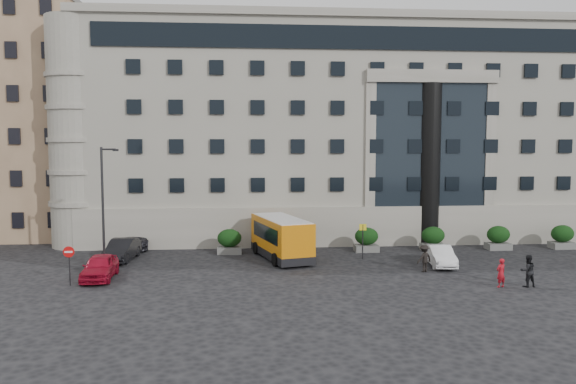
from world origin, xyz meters
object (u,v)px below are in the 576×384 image
(bus_stop_sign, at_px, (363,235))
(pedestrian_b, at_px, (528,271))
(parked_car_d, at_px, (142,231))
(parked_car_b, at_px, (122,250))
(hedge_b, at_px, (299,240))
(parked_car_c, at_px, (135,238))
(parked_car_a, at_px, (100,267))
(hedge_f, at_px, (562,237))
(minibus, at_px, (281,236))
(hedge_c, at_px, (366,239))
(hedge_a, at_px, (229,241))
(pedestrian_a, at_px, (501,273))
(hedge_e, at_px, (498,238))
(hedge_d, at_px, (433,238))
(white_taxi, at_px, (440,256))
(street_lamp, at_px, (104,203))
(red_truck, at_px, (97,218))
(pedestrian_c, at_px, (424,258))
(no_entry_sign, at_px, (69,258))

(bus_stop_sign, height_order, pedestrian_b, bus_stop_sign)
(parked_car_d, bearing_deg, parked_car_b, -98.47)
(hedge_b, xyz_separation_m, parked_car_c, (-12.70, 3.15, -0.15))
(parked_car_a, xyz_separation_m, parked_car_b, (0.17, 5.47, 0.01))
(hedge_f, distance_m, pedestrian_b, 14.12)
(hedge_f, bearing_deg, minibus, -174.38)
(minibus, distance_m, parked_car_d, 14.22)
(hedge_c, bearing_deg, hedge_a, 180.00)
(hedge_c, height_order, bus_stop_sign, bus_stop_sign)
(hedge_b, xyz_separation_m, pedestrian_a, (10.54, -11.14, -0.10))
(hedge_b, xyz_separation_m, parked_car_a, (-12.87, -7.30, -0.18))
(hedge_e, height_order, pedestrian_b, pedestrian_b)
(hedge_f, bearing_deg, bus_stop_sign, -170.37)
(hedge_e, bearing_deg, hedge_f, 0.00)
(hedge_d, xyz_separation_m, white_taxi, (-1.34, -5.33, -0.24))
(pedestrian_a, bearing_deg, parked_car_d, -58.19)
(hedge_b, distance_m, hedge_e, 15.60)
(hedge_e, bearing_deg, street_lamp, -170.52)
(hedge_d, bearing_deg, parked_car_c, 172.24)
(hedge_a, xyz_separation_m, parked_car_d, (-7.56, 6.41, -0.16))
(hedge_c, bearing_deg, red_truck, 155.01)
(pedestrian_c, bearing_deg, parked_car_c, -53.60)
(hedge_f, bearing_deg, parked_car_c, 174.64)
(hedge_e, bearing_deg, hedge_c, 180.00)
(hedge_b, bearing_deg, parked_car_c, 166.09)
(bus_stop_sign, distance_m, pedestrian_b, 11.47)
(minibus, height_order, white_taxi, minibus)
(hedge_d, height_order, white_taxi, hedge_d)
(hedge_a, distance_m, white_taxi, 15.23)
(hedge_f, bearing_deg, parked_car_d, 169.19)
(street_lamp, bearing_deg, bus_stop_sign, 6.54)
(street_lamp, bearing_deg, hedge_e, 9.48)
(hedge_a, xyz_separation_m, hedge_f, (26.00, 0.00, 0.00))
(hedge_f, xyz_separation_m, white_taxi, (-11.74, -5.33, -0.24))
(no_entry_sign, xyz_separation_m, parked_car_b, (1.50, 7.00, -0.90))
(parked_car_d, bearing_deg, parked_car_c, -97.84)
(street_lamp, bearing_deg, parked_car_c, 86.84)
(minibus, distance_m, pedestrian_c, 10.11)
(hedge_e, distance_m, red_truck, 34.75)
(hedge_d, xyz_separation_m, minibus, (-11.86, -2.19, 0.69))
(hedge_a, height_order, hedge_b, same)
(no_entry_sign, height_order, red_truck, red_truck)
(parked_car_c, relative_size, pedestrian_a, 3.21)
(parked_car_b, relative_size, white_taxi, 1.10)
(hedge_d, relative_size, minibus, 0.25)
(hedge_b, relative_size, hedge_c, 1.00)
(pedestrian_b, bearing_deg, street_lamp, -18.24)
(no_entry_sign, bearing_deg, pedestrian_c, 4.95)
(hedge_f, relative_size, minibus, 0.25)
(hedge_e, height_order, parked_car_b, hedge_e)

